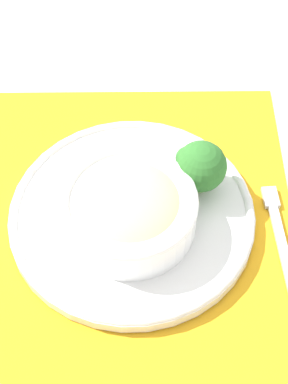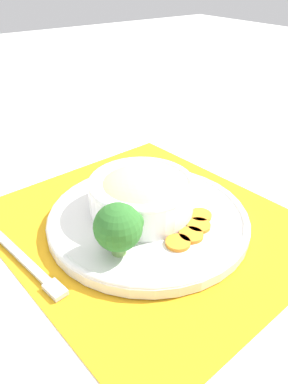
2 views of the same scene
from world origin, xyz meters
name	(u,v)px [view 1 (image 1 of 2)]	position (x,y,z in m)	size (l,w,h in m)	color
ground_plane	(132,221)	(0.00, 0.00, 0.00)	(4.00, 4.00, 0.00)	white
placemat	(132,220)	(0.00, 0.00, 0.00)	(0.46, 0.51, 0.00)	orange
plate	(132,215)	(0.00, 0.00, 0.02)	(0.32, 0.32, 0.02)	white
bowl	(132,209)	(0.00, -0.02, 0.05)	(0.17, 0.17, 0.07)	white
broccoli_floret	(201,166)	(0.09, 0.05, 0.06)	(0.07, 0.07, 0.08)	#759E51
carrot_slice_near	(142,163)	(0.01, 0.08, 0.02)	(0.04, 0.04, 0.01)	orange
carrot_slice_middle	(123,163)	(-0.02, 0.08, 0.02)	(0.04, 0.04, 0.01)	orange
carrot_slice_far	(104,168)	(-0.04, 0.07, 0.02)	(0.04, 0.04, 0.01)	orange
carrot_slice_extra	(87,177)	(-0.06, 0.05, 0.02)	(0.04, 0.04, 0.01)	orange
fork	(279,233)	(0.19, -0.01, 0.01)	(0.04, 0.18, 0.01)	#B7B7BC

